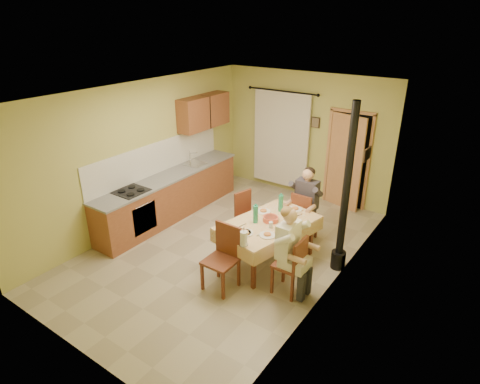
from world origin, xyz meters
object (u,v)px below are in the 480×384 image
Objects in this scene: chair_near at (221,271)px; stove_flue at (344,213)px; chair_far at (304,225)px; man_right at (290,242)px; chair_left at (248,226)px; chair_right at (289,276)px; dining_table at (268,242)px; man_far at (306,196)px.

chair_near is 0.37× the size of stove_flue.
man_right reaches higher than chair_far.
stove_flue is (1.28, 1.54, 0.73)m from chair_near.
chair_left is 0.34× the size of stove_flue.
chair_near is 1.07× the size of chair_right.
man_right reaches higher than chair_left.
dining_table is 1.93× the size of chair_far.
chair_near is 1.50m from chair_left.
chair_far is at bearing 19.27° from man_right.
chair_far is at bearing 92.90° from dining_table.
stove_flue is at bearing -129.68° from chair_near.
chair_near is at bearing 119.64° from man_right.
stove_flue is (0.37, 1.04, 0.73)m from chair_right.
man_right is (0.52, -1.57, 0.00)m from man_far.
stove_flue reaches higher than chair_right.
man_right is at bearing -70.58° from man_far.
chair_right is 0.69× the size of man_far.
chair_right is at bearing -109.63° from stove_flue.
man_far is (0.83, 0.63, 0.59)m from chair_left.
man_right is 1.12m from stove_flue.
stove_flue is at bearing -18.73° from chair_right.
man_far reaches higher than dining_table.
dining_table is at bearing 52.89° from man_right.
man_far is (0.00, 0.01, 0.59)m from chair_far.
chair_left is at bearing -141.79° from man_far.
chair_left is (-0.67, 0.41, -0.09)m from dining_table.
chair_right is 0.59m from man_right.
chair_right is at bearing 70.17° from chair_left.
chair_near is 0.74× the size of man_right.
stove_flue is (1.74, 0.10, 0.74)m from chair_left.
stove_flue reaches higher than chair_left.
chair_near is at bearing 32.43° from chair_left.
chair_far is 1.00× the size of chair_right.
chair_far is 1.02× the size of chair_left.
man_right is (-0.01, 0.00, 0.59)m from chair_right.
dining_table is at bearing -97.98° from man_far.
stove_flue is at bearing -29.01° from man_far.
dining_table is 1.16m from man_far.
stove_flue reaches higher than dining_table.
stove_flue is (0.39, 1.04, 0.15)m from man_right.
chair_far is at bearing 19.71° from chair_right.
chair_far is 1.74m from man_right.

